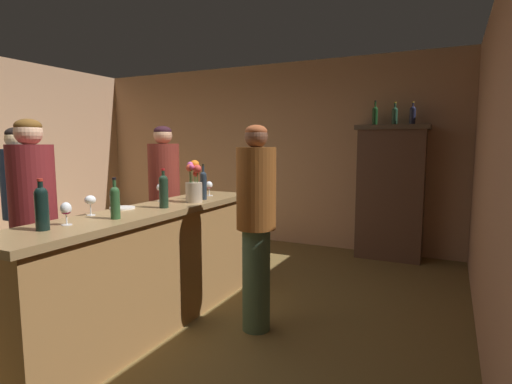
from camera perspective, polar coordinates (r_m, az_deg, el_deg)
The scene contains 21 objects.
floor at distance 3.91m, azimuth -20.68°, elevation -16.05°, with size 8.23×8.23×0.00m, color brown.
wall_back at distance 6.27m, azimuth 0.74°, elevation 5.42°, with size 5.94×0.12×2.66m, color tan.
bar_counter at distance 3.38m, azimuth -15.01°, elevation -10.52°, with size 0.53×2.52×0.98m.
display_cabinet at distance 5.46m, azimuth 18.50°, elevation 0.27°, with size 0.89×0.40×1.73m.
wine_bottle_riesling at distance 2.90m, azimuth -19.35°, elevation -1.20°, with size 0.06×0.06×0.28m.
wine_bottle_malbec at distance 2.69m, azimuth -28.10°, elevation -1.79°, with size 0.08×0.08×0.31m.
wine_bottle_syrah at distance 3.28m, azimuth -12.96°, elevation 0.30°, with size 0.07×0.07×0.32m.
wine_bottle_chardonnay at distance 3.71m, azimuth -7.46°, elevation 1.12°, with size 0.06×0.06×0.33m.
wine_glass_front at distance 3.67m, azimuth -13.28°, elevation 0.49°, with size 0.08×0.08×0.16m.
wine_glass_mid at distance 3.10m, azimuth -22.43°, elevation -1.11°, with size 0.08×0.08×0.15m.
wine_glass_rear at distance 2.80m, azimuth -25.32°, elevation -2.29°, with size 0.07×0.07×0.15m.
wine_glass_spare at distance 3.98m, azimuth -6.66°, elevation 0.86°, with size 0.07×0.07×0.14m.
flower_arrangement at distance 3.55m, azimuth -8.79°, elevation 1.08°, with size 0.15×0.15×0.37m.
cheese_plate at distance 3.35m, azimuth -18.39°, elevation -2.15°, with size 0.19×0.19×0.01m, color white.
display_bottle_left at distance 5.47m, azimuth 16.50°, elevation 10.43°, with size 0.07×0.07×0.31m.
display_bottle_midleft at distance 5.43m, azimuth 19.06°, elevation 10.28°, with size 0.07×0.07×0.28m.
display_bottle_center at distance 5.41m, azimuth 21.31°, elevation 10.19°, with size 0.07×0.07×0.28m.
patron_tall at distance 4.44m, azimuth -12.84°, elevation -0.59°, with size 0.33×0.33×1.68m.
patron_near_entrance at distance 4.11m, azimuth -30.21°, elevation -2.16°, with size 0.31×0.31×1.63m.
patron_by_cabinet at distance 3.47m, azimuth -28.92°, elevation -3.35°, with size 0.33×0.33×1.68m.
bartender at distance 3.16m, azimuth 0.02°, elevation -3.83°, with size 0.31×0.31×1.64m.
Camera 1 is at (2.66, -2.44, 1.50)m, focal length 28.24 mm.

